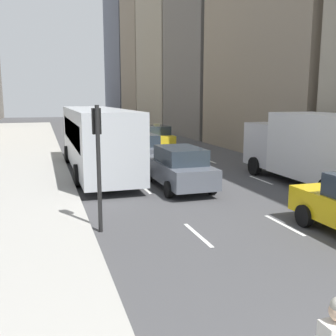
# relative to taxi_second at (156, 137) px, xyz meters

# --- Properties ---
(sidewalk_left) EXTENTS (8.00, 66.00, 0.15)m
(sidewalk_left) POSITION_rel_taxi_second_xyz_m (-11.00, 0.22, -0.81)
(sidewalk_left) COLOR #ADAAA3
(sidewalk_left) RESTS_ON ground
(lane_markings) EXTENTS (5.72, 56.00, 0.01)m
(lane_markings) POSITION_rel_taxi_second_xyz_m (-1.40, -3.78, -0.87)
(lane_markings) COLOR white
(lane_markings) RESTS_ON ground
(building_row_right) EXTENTS (6.00, 84.60, 32.83)m
(building_row_right) POSITION_rel_taxi_second_xyz_m (8.00, 16.02, 13.14)
(building_row_right) COLOR #A89E89
(building_row_right) RESTS_ON ground
(taxi_second) EXTENTS (2.02, 4.40, 1.87)m
(taxi_second) POSITION_rel_taxi_second_xyz_m (0.00, 0.00, 0.00)
(taxi_second) COLOR yellow
(taxi_second) RESTS_ON ground
(sedan_black_near) EXTENTS (2.02, 4.86, 1.77)m
(sedan_black_near) POSITION_rel_taxi_second_xyz_m (-2.80, -13.15, 0.02)
(sedan_black_near) COLOR #565B66
(sedan_black_near) RESTS_ON ground
(sedan_silver_behind) EXTENTS (2.02, 4.83, 1.74)m
(sedan_silver_behind) POSITION_rel_taxi_second_xyz_m (-2.80, -6.46, 0.00)
(sedan_silver_behind) COLOR #565B66
(sedan_silver_behind) RESTS_ON ground
(city_bus) EXTENTS (2.80, 11.61, 3.25)m
(city_bus) POSITION_rel_taxi_second_xyz_m (-5.61, -8.43, 0.91)
(city_bus) COLOR #B7BCC1
(city_bus) RESTS_ON ground
(box_truck) EXTENTS (2.58, 8.40, 3.15)m
(box_truck) POSITION_rel_taxi_second_xyz_m (2.80, -14.84, 0.83)
(box_truck) COLOR silver
(box_truck) RESTS_ON ground
(traffic_light_pole) EXTENTS (0.24, 0.42, 3.60)m
(traffic_light_pole) POSITION_rel_taxi_second_xyz_m (-6.75, -17.58, 1.53)
(traffic_light_pole) COLOR black
(traffic_light_pole) RESTS_ON ground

